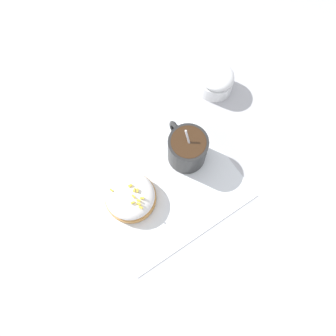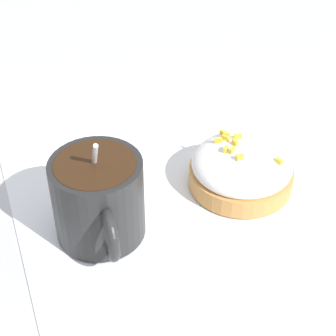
% 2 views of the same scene
% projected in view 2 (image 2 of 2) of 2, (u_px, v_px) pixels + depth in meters
% --- Properties ---
extents(ground_plane, '(3.00, 3.00, 0.00)m').
position_uv_depth(ground_plane, '(174.00, 210.00, 0.51)').
color(ground_plane, '#B2B2B7').
extents(paper_napkin, '(0.28, 0.29, 0.00)m').
position_uv_depth(paper_napkin, '(174.00, 209.00, 0.51)').
color(paper_napkin, white).
rests_on(paper_napkin, ground_plane).
extents(coffee_cup, '(0.08, 0.10, 0.10)m').
position_uv_depth(coffee_cup, '(98.00, 197.00, 0.46)').
color(coffee_cup, black).
rests_on(coffee_cup, paper_napkin).
extents(frosted_pastry, '(0.10, 0.10, 0.05)m').
position_uv_depth(frosted_pastry, '(241.00, 168.00, 0.52)').
color(frosted_pastry, '#C18442').
rests_on(frosted_pastry, paper_napkin).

